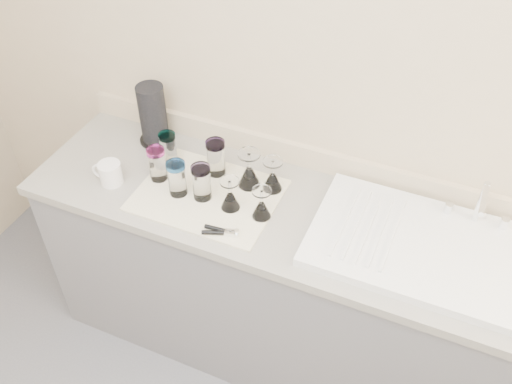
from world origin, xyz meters
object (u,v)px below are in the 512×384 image
at_px(goblet_back_left, 249,174).
at_px(goblet_front_left, 230,198).
at_px(tumbler_purple, 216,157).
at_px(tumbler_lavender, 202,182).
at_px(goblet_back_right, 272,179).
at_px(can_opener, 221,232).
at_px(tumbler_blue, 177,178).
at_px(white_mug, 110,173).
at_px(tumbler_magenta, 157,164).
at_px(paper_towel_roll, 153,115).
at_px(sink_unit, 426,248).
at_px(tumbler_teal, 168,148).
at_px(goblet_front_right, 261,207).

relative_size(goblet_back_left, goblet_front_left, 1.20).
distance_m(tumbler_purple, tumbler_lavender, 0.16).
distance_m(goblet_back_right, can_opener, 0.32).
height_order(tumbler_blue, goblet_back_left, goblet_back_left).
relative_size(can_opener, white_mug, 1.01).
bearing_deg(tumbler_magenta, paper_towel_roll, 123.30).
height_order(sink_unit, can_opener, sink_unit).
distance_m(goblet_back_left, goblet_front_left, 0.15).
relative_size(tumbler_blue, goblet_back_right, 1.05).
distance_m(tumbler_blue, paper_towel_roll, 0.38).
relative_size(tumbler_teal, paper_towel_roll, 0.51).
bearing_deg(tumbler_blue, tumbler_teal, 129.49).
xyz_separation_m(tumbler_teal, goblet_front_right, (0.48, -0.15, -0.03)).
bearing_deg(goblet_front_left, goblet_back_left, 84.84).
bearing_deg(white_mug, goblet_front_right, 4.92).
bearing_deg(paper_towel_roll, tumbler_magenta, -56.70).
relative_size(tumbler_lavender, can_opener, 1.12).
relative_size(goblet_back_right, white_mug, 1.07).
relative_size(tumbler_lavender, goblet_front_left, 1.13).
relative_size(sink_unit, goblet_back_right, 5.74).
bearing_deg(sink_unit, tumbler_teal, 176.18).
xyz_separation_m(sink_unit, goblet_back_right, (-0.63, 0.08, 0.04)).
bearing_deg(tumbler_magenta, white_mug, -151.72).
relative_size(sink_unit, tumbler_blue, 5.47).
distance_m(sink_unit, goblet_back_right, 0.63).
bearing_deg(goblet_front_left, sink_unit, 6.07).
relative_size(goblet_front_right, paper_towel_roll, 0.47).
xyz_separation_m(tumbler_blue, can_opener, (0.25, -0.13, -0.07)).
bearing_deg(goblet_back_left, tumbler_lavender, -135.04).
bearing_deg(goblet_back_right, goblet_back_left, -171.15).
height_order(tumbler_magenta, tumbler_lavender, tumbler_lavender).
xyz_separation_m(tumbler_teal, tumbler_blue, (0.13, -0.16, 0.00)).
bearing_deg(tumbler_purple, goblet_back_right, -0.15).
bearing_deg(can_opener, sink_unit, 17.13).
bearing_deg(tumbler_teal, tumbler_blue, -50.51).
height_order(tumbler_teal, paper_towel_roll, paper_towel_roll).
xyz_separation_m(tumbler_teal, can_opener, (0.38, -0.29, -0.06)).
height_order(tumbler_purple, goblet_front_right, tumbler_purple).
relative_size(tumbler_lavender, goblet_front_right, 1.16).
relative_size(tumbler_blue, goblet_back_left, 0.93).
height_order(tumbler_teal, goblet_back_left, goblet_back_left).
height_order(tumbler_teal, goblet_front_right, tumbler_teal).
xyz_separation_m(sink_unit, goblet_back_left, (-0.72, 0.07, 0.04)).
xyz_separation_m(goblet_front_left, goblet_front_right, (0.13, 0.00, -0.00)).
bearing_deg(tumbler_blue, goblet_back_left, 33.37).
bearing_deg(can_opener, goblet_front_right, 54.65).
bearing_deg(tumbler_purple, goblet_back_left, -5.66).
height_order(tumbler_purple, goblet_back_right, tumbler_purple).
bearing_deg(tumbler_purple, tumbler_magenta, -148.15).
bearing_deg(goblet_front_left, tumbler_teal, 156.97).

